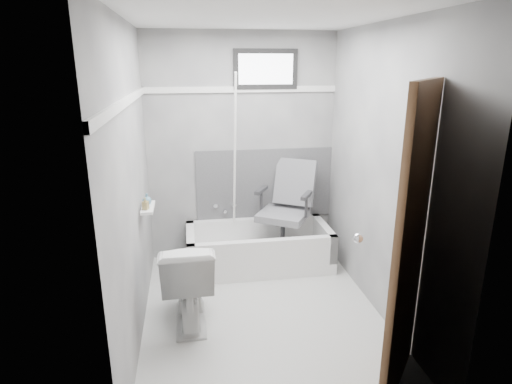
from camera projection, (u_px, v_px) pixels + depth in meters
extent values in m
plane|color=silver|center=(262.00, 314.00, 3.69)|extent=(2.60, 2.60, 0.00)
plane|color=silver|center=(264.00, 16.00, 3.00)|extent=(2.60, 2.60, 0.00)
cube|color=slate|center=(242.00, 149.00, 4.57)|extent=(2.00, 0.02, 2.40)
cube|color=slate|center=(309.00, 249.00, 2.12)|extent=(2.00, 0.02, 2.40)
cube|color=slate|center=(132.00, 186.00, 3.19)|extent=(0.02, 2.60, 2.40)
cube|color=slate|center=(383.00, 175.00, 3.50)|extent=(0.02, 2.60, 2.40)
imported|color=white|center=(188.00, 280.00, 3.51)|extent=(0.43, 0.76, 0.74)
cube|color=#4C4C4F|center=(265.00, 184.00, 4.72)|extent=(1.50, 0.02, 0.78)
cube|color=white|center=(241.00, 89.00, 4.38)|extent=(2.00, 0.02, 0.06)
cube|color=white|center=(126.00, 102.00, 3.01)|extent=(0.02, 2.60, 0.06)
cylinder|color=white|center=(235.00, 168.00, 4.37)|extent=(0.02, 0.45, 1.91)
cube|color=white|center=(148.00, 208.00, 3.64)|extent=(0.10, 0.32, 0.02)
imported|color=#95824A|center=(145.00, 203.00, 3.54)|extent=(0.06, 0.06, 0.10)
imported|color=teal|center=(147.00, 199.00, 3.68)|extent=(0.11, 0.11, 0.10)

